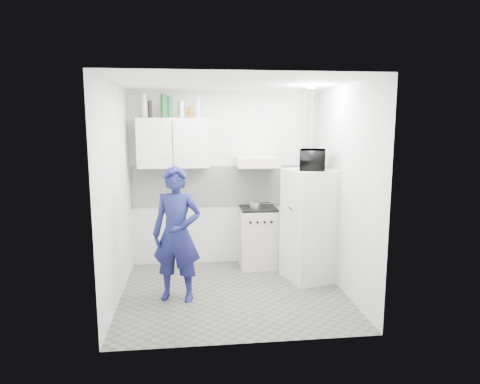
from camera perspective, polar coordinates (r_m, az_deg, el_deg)
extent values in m
plane|color=#585851|center=(5.57, -0.87, -13.33)|extent=(2.80, 2.80, 0.00)
plane|color=white|center=(5.15, -0.94, 14.39)|extent=(2.80, 2.80, 0.00)
plane|color=silver|center=(6.44, -2.02, 1.80)|extent=(2.80, 0.00, 2.80)
plane|color=silver|center=(5.26, -16.27, -0.31)|extent=(0.00, 2.60, 2.60)
plane|color=silver|center=(5.52, 13.70, 0.26)|extent=(0.00, 2.60, 2.60)
imported|color=#181B52|center=(5.20, -8.42, -5.58)|extent=(0.68, 0.53, 1.63)
cube|color=beige|center=(6.42, 2.39, -6.11)|extent=(0.54, 0.54, 0.87)
cube|color=beige|center=(5.91, 9.42, -4.36)|extent=(0.77, 0.77, 1.52)
cube|color=black|center=(6.32, 2.42, -2.17)|extent=(0.52, 0.52, 0.03)
cylinder|color=silver|center=(6.25, 2.08, -1.72)|extent=(0.16, 0.16, 0.09)
imported|color=black|center=(5.76, 9.66, 4.29)|extent=(0.56, 0.45, 0.27)
cylinder|color=#B2B7BC|center=(6.22, -12.67, 11.18)|extent=(0.08, 0.08, 0.34)
cylinder|color=black|center=(6.21, -11.90, 10.74)|extent=(0.06, 0.06, 0.24)
cylinder|color=#144C1E|center=(6.20, -10.17, 11.22)|extent=(0.08, 0.08, 0.33)
cylinder|color=#144C1E|center=(6.19, -9.35, 11.15)|extent=(0.07, 0.07, 0.31)
cylinder|color=silver|center=(6.19, -7.83, 10.81)|extent=(0.09, 0.09, 0.22)
cylinder|color=brown|center=(6.19, -6.62, 10.50)|extent=(0.08, 0.08, 0.15)
cylinder|color=#B2B7BC|center=(6.19, -5.67, 11.10)|extent=(0.07, 0.07, 0.28)
cube|color=beige|center=(6.20, -8.89, 6.50)|extent=(1.00, 0.35, 0.70)
cube|color=beige|center=(6.21, 2.30, 4.02)|extent=(0.60, 0.50, 0.14)
cube|color=white|center=(6.44, -2.01, 0.90)|extent=(2.74, 0.03, 0.60)
cylinder|color=beige|center=(6.59, 9.38, 1.86)|extent=(0.05, 0.05, 2.60)
cylinder|color=beige|center=(6.56, 8.37, 1.85)|extent=(0.04, 0.04, 2.60)
cylinder|color=white|center=(5.54, 9.50, 13.61)|extent=(0.10, 0.10, 0.02)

